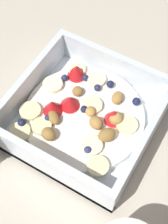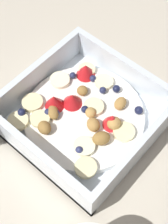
{
  "view_description": "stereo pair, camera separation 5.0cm",
  "coord_description": "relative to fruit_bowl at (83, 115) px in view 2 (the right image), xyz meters",
  "views": [
    {
      "loc": [
        -0.11,
        0.21,
        0.46
      ],
      "look_at": [
        0.02,
        -0.02,
        0.03
      ],
      "focal_mm": 54.86,
      "sensor_mm": 36.0,
      "label": 1
    },
    {
      "loc": [
        -0.15,
        0.18,
        0.46
      ],
      "look_at": [
        0.02,
        -0.02,
        0.03
      ],
      "focal_mm": 54.86,
      "sensor_mm": 36.0,
      "label": 2
    }
  ],
  "objects": [
    {
      "name": "fruit_bowl",
      "position": [
        0.0,
        0.0,
        0.0
      ],
      "size": [
        0.21,
        0.21,
        0.06
      ],
      "color": "white",
      "rests_on": "ground"
    },
    {
      "name": "ground_plane",
      "position": [
        -0.02,
        0.02,
        -0.02
      ],
      "size": [
        2.4,
        2.4,
        0.0
      ],
      "primitive_type": "plane",
      "color": "beige"
    }
  ]
}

